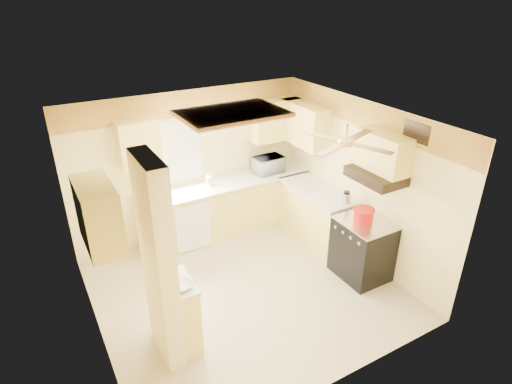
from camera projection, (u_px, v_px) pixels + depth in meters
floor at (246, 289)px, 6.19m from camera, size 4.00×4.00×0.00m
ceiling at (243, 121)px, 5.08m from camera, size 4.00×4.00×0.00m
wall_back at (190, 165)px, 7.11m from camera, size 4.00×0.00×4.00m
wall_front at (337, 296)px, 4.15m from camera, size 4.00×0.00×4.00m
wall_left at (86, 257)px, 4.74m from camera, size 0.00×3.80×3.80m
wall_right at (360, 182)px, 6.53m from camera, size 0.00×3.80×3.80m
wallpaper_border at (186, 103)px, 6.63m from camera, size 4.00×0.02×0.40m
partition_column at (159, 265)px, 4.60m from camera, size 0.20×0.70×2.50m
partition_ledge at (184, 315)px, 5.05m from camera, size 0.25×0.55×0.90m
ledge_top at (180, 283)px, 4.85m from camera, size 0.28×0.58×0.04m
lower_cabinets_back at (227, 208)px, 7.46m from camera, size 3.00×0.60×0.90m
lower_cabinets_right at (317, 215)px, 7.21m from camera, size 0.60×1.40×0.90m
countertop_back at (226, 184)px, 7.24m from camera, size 3.04×0.64×0.04m
countertop_right at (318, 191)px, 7.00m from camera, size 0.64×1.44×0.04m
dishwasher_panel at (193, 228)px, 6.89m from camera, size 0.58×0.02×0.80m
window at (175, 151)px, 6.86m from camera, size 0.92×0.02×1.02m
upper_cab_back_left at (138, 143)px, 6.33m from camera, size 0.60×0.35×0.70m
upper_cab_back_right at (275, 120)px, 7.40m from camera, size 0.90×0.35×0.70m
upper_cab_right at (304, 124)px, 7.16m from camera, size 0.35×1.00×0.70m
upper_cab_left_wall at (98, 215)px, 4.36m from camera, size 0.35×0.75×0.70m
upper_cab_over_stove at (383, 152)px, 5.71m from camera, size 0.35×0.76×0.52m
stove at (362, 249)px, 6.30m from camera, size 0.68×0.77×0.92m
range_hood at (376, 176)px, 5.82m from camera, size 0.50×0.76×0.14m
poster_menu at (163, 214)px, 4.39m from camera, size 0.02×0.42×0.57m
poster_nashville at (169, 266)px, 4.68m from camera, size 0.02×0.42×0.57m
ceiling_light_panel at (232, 114)px, 5.54m from camera, size 1.35×0.95×0.06m
ceiling_fan at (345, 142)px, 5.08m from camera, size 1.15×1.15×0.26m
vent_grate at (417, 132)px, 5.35m from camera, size 0.02×0.40×0.25m
microwave at (269, 164)px, 7.58m from camera, size 0.53×0.37×0.29m
bowl at (183, 285)px, 4.73m from camera, size 0.29×0.29×0.06m
dutch_oven at (364, 215)px, 6.07m from camera, size 0.30×0.30×0.20m
kettle at (346, 198)px, 6.51m from camera, size 0.13×0.13×0.20m
dish_rack at (156, 193)px, 6.69m from camera, size 0.41×0.33×0.22m
utensil_crock at (209, 180)px, 7.12m from camera, size 0.12×0.12×0.25m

